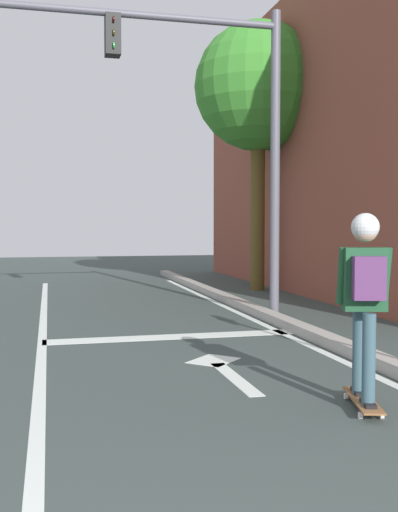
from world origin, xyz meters
The scene contains 10 objects.
lane_line_center centered at (-0.30, 6.00, 0.00)m, with size 0.12×20.00×0.01m, color silver.
lane_line_curbside centered at (3.08, 6.00, 0.00)m, with size 0.12×20.00×0.01m, color silver.
stop_bar centered at (1.46, 7.39, 0.00)m, with size 3.53×0.40×0.01m, color silver.
lane_arrow_stem centered at (1.64, 4.96, 0.00)m, with size 0.16×1.40×0.01m, color silver.
lane_arrow_head centered at (1.64, 5.81, 0.00)m, with size 0.56×0.44×0.01m, color silver.
curb_strip centered at (3.33, 6.00, 0.07)m, with size 0.24×24.00×0.14m, color #9E9991.
skateboard centered at (2.39, 3.70, 0.07)m, with size 0.39×0.84×0.09m.
skater centered at (2.39, 3.68, 1.08)m, with size 0.43×0.60×1.59m.
traffic_signal_mast centered at (2.24, 8.89, 3.64)m, with size 5.56×0.34×5.17m.
roadside_tree centered at (4.69, 13.02, 4.82)m, with size 3.04×3.04×6.39m.
Camera 1 is at (-0.20, -0.99, 1.57)m, focal length 43.07 mm.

